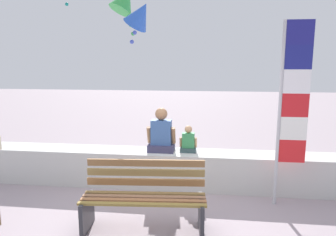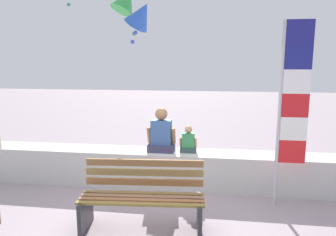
{
  "view_description": "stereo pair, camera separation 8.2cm",
  "coord_description": "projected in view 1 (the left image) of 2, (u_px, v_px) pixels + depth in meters",
  "views": [
    {
      "loc": [
        0.79,
        -4.08,
        2.2
      ],
      "look_at": [
        0.12,
        1.33,
        1.23
      ],
      "focal_mm": 34.14,
      "sensor_mm": 36.0,
      "label": 1
    },
    {
      "loc": [
        0.87,
        -4.06,
        2.2
      ],
      "look_at": [
        0.12,
        1.33,
        1.23
      ],
      "focal_mm": 34.14,
      "sensor_mm": 36.0,
      "label": 2
    }
  ],
  "objects": [
    {
      "name": "flag_banner",
      "position": [
        290.0,
        102.0,
        4.71
      ],
      "size": [
        0.44,
        0.05,
        2.79
      ],
      "color": "#B7B7BC",
      "rests_on": "ground"
    },
    {
      "name": "kite_green",
      "position": [
        125.0,
        1.0,
        6.81
      ],
      "size": [
        0.88,
        0.84,
        1.1
      ],
      "color": "green"
    },
    {
      "name": "park_bench",
      "position": [
        144.0,
        198.0,
        4.22
      ],
      "size": [
        1.66,
        0.73,
        0.88
      ],
      "color": "olive",
      "rests_on": "ground"
    },
    {
      "name": "seawall_ledge",
      "position": [
        162.0,
        168.0,
        5.71
      ],
      "size": [
        6.88,
        0.59,
        0.63
      ],
      "primitive_type": "cube",
      "color": "beige",
      "rests_on": "ground"
    },
    {
      "name": "person_adult",
      "position": [
        161.0,
        134.0,
        5.63
      ],
      "size": [
        0.5,
        0.37,
        0.77
      ],
      "color": "#333252",
      "rests_on": "seawall_ledge"
    },
    {
      "name": "kite_blue",
      "position": [
        140.0,
        15.0,
        6.3
      ],
      "size": [
        0.84,
        0.75,
        0.93
      ],
      "color": "blue"
    },
    {
      "name": "ground_plane",
      "position": [
        148.0,
        221.0,
        4.46
      ],
      "size": [
        40.0,
        40.0,
        0.0
      ],
      "primitive_type": "plane",
      "color": "#9B8B93"
    },
    {
      "name": "person_child",
      "position": [
        188.0,
        142.0,
        5.6
      ],
      "size": [
        0.31,
        0.22,
        0.47
      ],
      "color": "#2C4246",
      "rests_on": "seawall_ledge"
    }
  ]
}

